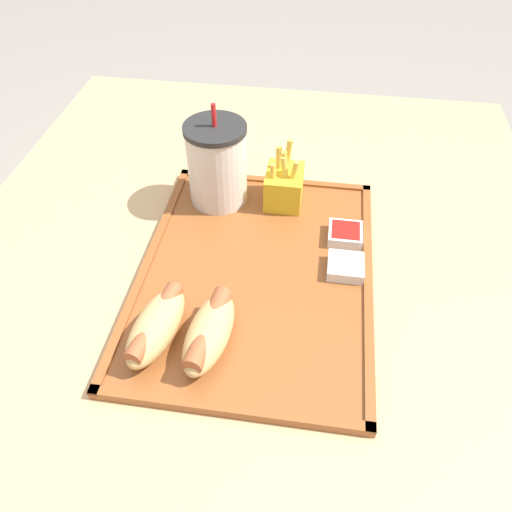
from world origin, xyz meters
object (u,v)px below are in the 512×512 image
object	(u,v)px
hot_dog_far	(156,326)
sauce_cup_mayo	(345,266)
fries_carton	(284,185)
soda_cup	(217,164)
hot_dog_near	(209,332)
sauce_cup_ketchup	(345,234)

from	to	relation	value
hot_dog_far	sauce_cup_mayo	world-z (taller)	hot_dog_far
hot_dog_far	fries_carton	bearing A→B (deg)	-23.01
fries_carton	hot_dog_far	bearing A→B (deg)	156.99
soda_cup	sauce_cup_mayo	xyz separation A→B (m)	(-0.14, -0.21, -0.06)
soda_cup	sauce_cup_mayo	size ratio (longest dim) A/B	3.34
soda_cup	hot_dog_near	bearing A→B (deg)	-170.85
fries_carton	sauce_cup_mayo	world-z (taller)	fries_carton
soda_cup	fries_carton	size ratio (longest dim) A/B	1.60
soda_cup	fries_carton	world-z (taller)	soda_cup
fries_carton	sauce_cup_ketchup	xyz separation A→B (m)	(-0.08, -0.10, -0.02)
hot_dog_far	sauce_cup_mayo	size ratio (longest dim) A/B	2.61
hot_dog_far	hot_dog_near	bearing A→B (deg)	-90.00
sauce_cup_mayo	sauce_cup_ketchup	world-z (taller)	same
soda_cup	hot_dog_far	world-z (taller)	soda_cup
sauce_cup_mayo	soda_cup	bearing A→B (deg)	56.61
soda_cup	hot_dog_near	distance (m)	0.29
fries_carton	sauce_cup_ketchup	world-z (taller)	fries_carton
hot_dog_near	sauce_cup_mayo	size ratio (longest dim) A/B	2.57
hot_dog_far	fries_carton	world-z (taller)	fries_carton
hot_dog_near	sauce_cup_mayo	world-z (taller)	hot_dog_near
soda_cup	sauce_cup_ketchup	xyz separation A→B (m)	(-0.07, -0.21, -0.06)
hot_dog_near	fries_carton	size ratio (longest dim) A/B	1.23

